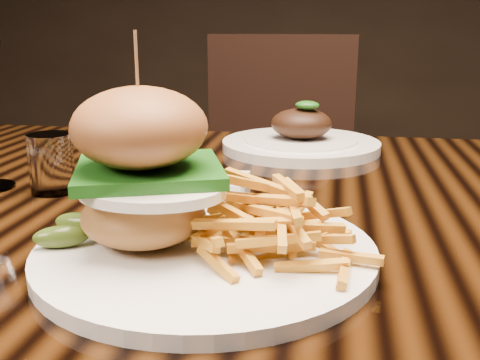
% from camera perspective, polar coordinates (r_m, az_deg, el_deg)
% --- Properties ---
extents(dining_table, '(1.60, 0.90, 0.75)m').
position_cam_1_polar(dining_table, '(0.82, 1.68, -6.41)').
color(dining_table, black).
rests_on(dining_table, ground).
extents(burger_plate, '(0.34, 0.34, 0.22)m').
position_cam_1_polar(burger_plate, '(0.55, -4.62, -2.47)').
color(burger_plate, white).
rests_on(burger_plate, dining_table).
extents(ramekin, '(0.09, 0.09, 0.04)m').
position_cam_1_polar(ramekin, '(0.73, -2.44, -1.08)').
color(ramekin, white).
rests_on(ramekin, dining_table).
extents(water_tumbler, '(0.06, 0.06, 0.08)m').
position_cam_1_polar(water_tumbler, '(0.82, -18.60, 1.62)').
color(water_tumbler, white).
rests_on(water_tumbler, dining_table).
extents(far_dish, '(0.29, 0.29, 0.09)m').
position_cam_1_polar(far_dish, '(1.06, 6.20, 4.00)').
color(far_dish, white).
rests_on(far_dish, dining_table).
extents(chair_far, '(0.48, 0.49, 0.95)m').
position_cam_1_polar(chair_far, '(1.71, 3.48, 0.56)').
color(chair_far, black).
rests_on(chair_far, ground).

